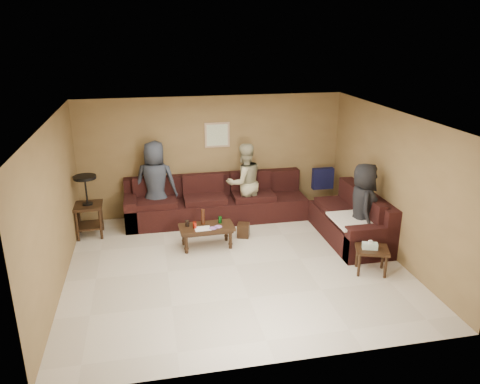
# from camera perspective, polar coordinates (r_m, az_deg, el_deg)

# --- Properties ---
(room) EXTENTS (5.60, 5.50, 2.50)m
(room) POSITION_cam_1_polar(r_m,az_deg,el_deg) (7.35, -0.58, 2.59)
(room) COLOR beige
(room) RESTS_ON ground
(sectional_sofa) EXTENTS (4.65, 2.90, 0.97)m
(sectional_sofa) POSITION_cam_1_polar(r_m,az_deg,el_deg) (9.36, 2.57, -2.34)
(sectional_sofa) COLOR black
(sectional_sofa) RESTS_ON ground
(coffee_table) EXTENTS (1.00, 0.53, 0.69)m
(coffee_table) POSITION_cam_1_polar(r_m,az_deg,el_deg) (8.50, -4.12, -4.51)
(coffee_table) COLOR black
(coffee_table) RESTS_ON ground
(end_table_left) EXTENTS (0.54, 0.54, 1.20)m
(end_table_left) POSITION_cam_1_polar(r_m,az_deg,el_deg) (9.28, -18.07, -1.51)
(end_table_left) COLOR black
(end_table_left) RESTS_ON ground
(side_table_right) EXTENTS (0.63, 0.57, 0.57)m
(side_table_right) POSITION_cam_1_polar(r_m,az_deg,el_deg) (7.90, 15.74, -6.99)
(side_table_right) COLOR black
(side_table_right) RESTS_ON ground
(waste_bin) EXTENTS (0.28, 0.28, 0.27)m
(waste_bin) POSITION_cam_1_polar(r_m,az_deg,el_deg) (8.96, 0.41, -4.69)
(waste_bin) COLOR black
(waste_bin) RESTS_ON ground
(wall_art) EXTENTS (0.52, 0.04, 0.52)m
(wall_art) POSITION_cam_1_polar(r_m,az_deg,el_deg) (9.72, -2.81, 6.96)
(wall_art) COLOR tan
(wall_art) RESTS_ON ground
(person_left) EXTENTS (0.94, 0.73, 1.72)m
(person_left) POSITION_cam_1_polar(r_m,az_deg,el_deg) (9.47, -10.24, 1.06)
(person_left) COLOR #2A2F3A
(person_left) RESTS_ON ground
(person_middle) EXTENTS (0.92, 0.79, 1.62)m
(person_middle) POSITION_cam_1_polar(r_m,az_deg,el_deg) (9.53, 0.52, 1.19)
(person_middle) COLOR tan
(person_middle) RESTS_ON ground
(person_right) EXTENTS (0.70, 0.89, 1.59)m
(person_right) POSITION_cam_1_polar(r_m,az_deg,el_deg) (8.56, 14.73, -1.74)
(person_right) COLOR black
(person_right) RESTS_ON ground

